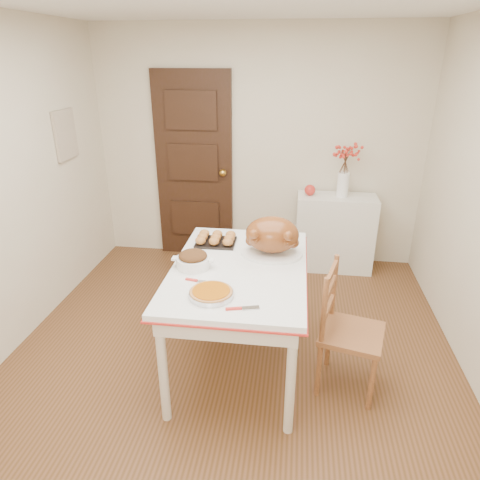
# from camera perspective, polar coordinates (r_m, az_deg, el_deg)

# --- Properties ---
(floor) EXTENTS (3.50, 4.00, 0.00)m
(floor) POSITION_cam_1_polar(r_m,az_deg,el_deg) (3.45, -1.32, -16.10)
(floor) COLOR #4B2F14
(floor) RESTS_ON ground
(wall_back) EXTENTS (3.50, 0.00, 2.50)m
(wall_back) POSITION_cam_1_polar(r_m,az_deg,el_deg) (4.74, 2.33, 11.92)
(wall_back) COLOR beige
(wall_back) RESTS_ON ground
(door_back) EXTENTS (0.85, 0.06, 2.06)m
(door_back) POSITION_cam_1_polar(r_m,az_deg,el_deg) (4.87, -6.08, 9.48)
(door_back) COLOR black
(door_back) RESTS_ON ground
(photo_board) EXTENTS (0.03, 0.35, 0.45)m
(photo_board) POSITION_cam_1_polar(r_m,az_deg,el_deg) (4.45, -22.12, 12.80)
(photo_board) COLOR beige
(photo_board) RESTS_ON ground
(sideboard) EXTENTS (0.82, 0.37, 0.82)m
(sideboard) POSITION_cam_1_polar(r_m,az_deg,el_deg) (4.77, 12.37, 0.94)
(sideboard) COLOR silver
(sideboard) RESTS_ON floor
(kitchen_table) EXTENTS (0.95, 1.38, 0.83)m
(kitchen_table) POSITION_cam_1_polar(r_m,az_deg,el_deg) (3.22, -0.12, -10.12)
(kitchen_table) COLOR white
(kitchen_table) RESTS_ON floor
(chair_oak) EXTENTS (0.50, 0.50, 0.92)m
(chair_oak) POSITION_cam_1_polar(r_m,az_deg,el_deg) (3.09, 14.64, -11.57)
(chair_oak) COLOR #995A2D
(chair_oak) RESTS_ON floor
(berry_vase) EXTENTS (0.27, 0.27, 0.53)m
(berry_vase) POSITION_cam_1_polar(r_m,az_deg,el_deg) (4.57, 13.62, 8.79)
(berry_vase) COLOR white
(berry_vase) RESTS_ON sideboard
(apple) EXTENTS (0.11, 0.11, 0.11)m
(apple) POSITION_cam_1_polar(r_m,az_deg,el_deg) (4.60, 9.23, 6.55)
(apple) COLOR red
(apple) RESTS_ON sideboard
(turkey_platter) EXTENTS (0.47, 0.39, 0.29)m
(turkey_platter) POSITION_cam_1_polar(r_m,az_deg,el_deg) (3.14, 4.27, 0.45)
(turkey_platter) COLOR brown
(turkey_platter) RESTS_ON kitchen_table
(pumpkin_pie) EXTENTS (0.30, 0.30, 0.06)m
(pumpkin_pie) POSITION_cam_1_polar(r_m,az_deg,el_deg) (2.65, -3.83, -6.93)
(pumpkin_pie) COLOR #A45007
(pumpkin_pie) RESTS_ON kitchen_table
(stuffing_dish) EXTENTS (0.36, 0.32, 0.11)m
(stuffing_dish) POSITION_cam_1_polar(r_m,az_deg,el_deg) (2.99, -6.23, -2.60)
(stuffing_dish) COLOR #5C3416
(stuffing_dish) RESTS_ON kitchen_table
(rolls_tray) EXTENTS (0.31, 0.24, 0.08)m
(rolls_tray) POSITION_cam_1_polar(r_m,az_deg,el_deg) (3.36, -3.21, 0.17)
(rolls_tray) COLOR #B37133
(rolls_tray) RESTS_ON kitchen_table
(pie_server) EXTENTS (0.21, 0.11, 0.01)m
(pie_server) POSITION_cam_1_polar(r_m,az_deg,el_deg) (2.53, 0.34, -8.99)
(pie_server) COLOR silver
(pie_server) RESTS_ON kitchen_table
(carving_knife) EXTENTS (0.24, 0.10, 0.01)m
(carving_knife) POSITION_cam_1_polar(r_m,az_deg,el_deg) (2.82, -5.06, -5.48)
(carving_knife) COLOR silver
(carving_knife) RESTS_ON kitchen_table
(drinking_glass) EXTENTS (0.09, 0.09, 0.12)m
(drinking_glass) POSITION_cam_1_polar(r_m,az_deg,el_deg) (3.50, 2.67, 1.50)
(drinking_glass) COLOR white
(drinking_glass) RESTS_ON kitchen_table
(shaker_pair) EXTENTS (0.09, 0.05, 0.08)m
(shaker_pair) POSITION_cam_1_polar(r_m,az_deg,el_deg) (3.40, 6.23, 0.41)
(shaker_pair) COLOR white
(shaker_pair) RESTS_ON kitchen_table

